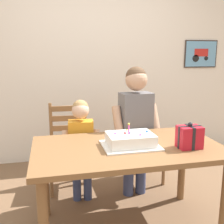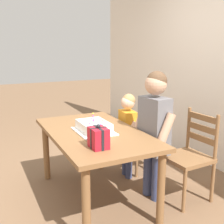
# 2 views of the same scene
# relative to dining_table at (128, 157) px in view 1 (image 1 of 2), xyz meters

# --- Properties ---
(back_wall) EXTENTS (6.40, 0.11, 2.60)m
(back_wall) POSITION_rel_dining_table_xyz_m (0.01, 1.75, 0.66)
(back_wall) COLOR silver
(back_wall) RESTS_ON ground
(dining_table) EXTENTS (1.49, 0.86, 0.73)m
(dining_table) POSITION_rel_dining_table_xyz_m (0.00, 0.00, 0.00)
(dining_table) COLOR brown
(dining_table) RESTS_ON ground
(birthday_cake) EXTENTS (0.44, 0.34, 0.19)m
(birthday_cake) POSITION_rel_dining_table_xyz_m (0.01, -0.01, 0.15)
(birthday_cake) COLOR white
(birthday_cake) RESTS_ON dining_table
(gift_box_red_large) EXTENTS (0.18, 0.14, 0.21)m
(gift_box_red_large) POSITION_rel_dining_table_xyz_m (0.45, -0.15, 0.18)
(gift_box_red_large) COLOR red
(gift_box_red_large) RESTS_ON dining_table
(chair_left) EXTENTS (0.45, 0.45, 0.92)m
(chair_left) POSITION_rel_dining_table_xyz_m (-0.41, 0.88, -0.17)
(chair_left) COLOR brown
(chair_left) RESTS_ON ground
(chair_right) EXTENTS (0.44, 0.44, 0.92)m
(chair_right) POSITION_rel_dining_table_xyz_m (0.41, 0.88, -0.17)
(chair_right) COLOR brown
(chair_right) RESTS_ON ground
(child_older) EXTENTS (0.50, 0.29, 1.33)m
(child_older) POSITION_rel_dining_table_xyz_m (0.24, 0.55, 0.17)
(child_older) COLOR #38426B
(child_older) RESTS_ON ground
(child_younger) EXTENTS (0.38, 0.23, 1.02)m
(child_younger) POSITION_rel_dining_table_xyz_m (-0.31, 0.55, -0.02)
(child_younger) COLOR #38426B
(child_younger) RESTS_ON ground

